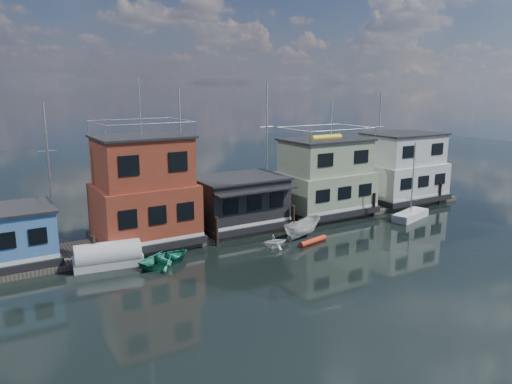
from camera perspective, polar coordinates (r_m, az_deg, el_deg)
ground at (r=32.66m, az=9.34°, el=-9.25°), size 160.00×160.00×0.00m
dock at (r=41.91m, az=-1.35°, el=-3.92°), size 48.00×5.00×0.40m
houseboat_blue at (r=36.30m, az=-26.92°, el=-4.57°), size 6.40×4.90×3.66m
houseboat_red at (r=37.58m, az=-12.69°, el=0.02°), size 7.40×5.90×11.86m
houseboat_dark at (r=41.09m, az=-1.95°, el=-1.05°), size 7.40×6.10×4.06m
houseboat_green at (r=45.84m, az=7.89°, el=1.69°), size 8.40×5.90×7.03m
houseboat_white at (r=52.64m, az=16.39°, el=2.66°), size 8.40×5.90×6.66m
pilings at (r=39.18m, az=0.27°, el=-3.70°), size 42.28×0.28×2.20m
background_masts at (r=48.24m, az=-0.03°, el=4.74°), size 36.40×0.16×12.00m
dinghy_teal at (r=34.39m, az=-10.20°, el=-7.44°), size 4.54×3.86×0.80m
motorboat at (r=39.54m, az=5.29°, el=-4.13°), size 4.16×2.34×1.51m
tarp_runabout at (r=34.73m, az=-16.57°, el=-7.11°), size 4.62×2.36×1.79m
day_sailer at (r=46.78m, az=17.24°, el=-2.49°), size 4.57×2.59×6.84m
dinghy_white at (r=37.01m, az=2.13°, el=-5.65°), size 2.13×1.91×1.01m
red_kayak at (r=38.26m, az=6.53°, el=-5.58°), size 2.82×1.04×0.41m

